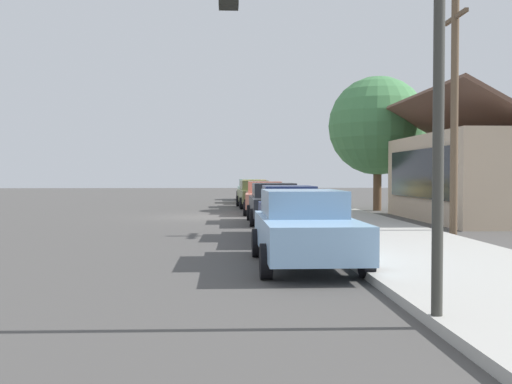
# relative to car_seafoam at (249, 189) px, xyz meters

# --- Properties ---
(ground_plane) EXTENTS (120.00, 120.00, 0.00)m
(ground_plane) POSITION_rel_car_seafoam_xyz_m (18.56, -2.73, -0.81)
(ground_plane) COLOR #4C4947
(sidewalk_curb) EXTENTS (60.00, 4.20, 0.16)m
(sidewalk_curb) POSITION_rel_car_seafoam_xyz_m (18.56, 2.87, -0.73)
(sidewalk_curb) COLOR #B2AFA8
(sidewalk_curb) RESTS_ON ground
(car_seafoam) EXTENTS (4.49, 1.96, 1.59)m
(car_seafoam) POSITION_rel_car_seafoam_xyz_m (0.00, 0.00, 0.00)
(car_seafoam) COLOR #9ED1BC
(car_seafoam) RESTS_ON ground
(car_mustard) EXTENTS (4.85, 2.05, 1.59)m
(car_mustard) POSITION_rel_car_seafoam_xyz_m (5.22, 0.12, 0.00)
(car_mustard) COLOR gold
(car_mustard) RESTS_ON ground
(car_olive) EXTENTS (4.89, 2.12, 1.59)m
(car_olive) POSITION_rel_car_seafoam_xyz_m (10.86, -0.13, 0.00)
(car_olive) COLOR olive
(car_olive) RESTS_ON ground
(car_coral) EXTENTS (4.74, 2.25, 1.59)m
(car_coral) POSITION_rel_car_seafoam_xyz_m (16.28, 0.13, 0.00)
(car_coral) COLOR #EA8C75
(car_coral) RESTS_ON ground
(car_charcoal) EXTENTS (4.62, 2.10, 1.59)m
(car_charcoal) POSITION_rel_car_seafoam_xyz_m (22.00, 0.15, 0.00)
(car_charcoal) COLOR #2D3035
(car_charcoal) RESTS_ON ground
(car_navy) EXTENTS (4.93, 2.00, 1.59)m
(car_navy) POSITION_rel_car_seafoam_xyz_m (27.93, 0.11, 0.00)
(car_navy) COLOR navy
(car_navy) RESTS_ON ground
(car_skyblue) EXTENTS (4.80, 2.11, 1.59)m
(car_skyblue) POSITION_rel_car_seafoam_xyz_m (33.09, -0.11, 0.00)
(car_skyblue) COLOR #8CB7E0
(car_skyblue) RESTS_ON ground
(storefront_building) EXTENTS (9.94, 6.32, 5.32)m
(storefront_building) POSITION_rel_car_seafoam_xyz_m (21.18, 9.25, 1.12)
(storefront_building) COLOR #CCB293
(storefront_building) RESTS_ON ground
(shade_tree) EXTENTS (5.28, 5.28, 7.20)m
(shade_tree) POSITION_rel_car_seafoam_xyz_m (14.07, 6.35, 3.74)
(shade_tree) COLOR brown
(shade_tree) RESTS_ON ground
(traffic_light_main) EXTENTS (0.37, 2.79, 5.20)m
(traffic_light_main) POSITION_rel_car_seafoam_xyz_m (38.25, -0.19, 2.68)
(traffic_light_main) COLOR #383833
(traffic_light_main) RESTS_ON ground
(utility_pole_wooden) EXTENTS (1.80, 0.24, 7.50)m
(utility_pole_wooden) POSITION_rel_car_seafoam_xyz_m (27.02, 5.47, 3.11)
(utility_pole_wooden) COLOR brown
(utility_pole_wooden) RESTS_ON ground
(fire_hydrant_red) EXTENTS (0.22, 0.22, 0.71)m
(fire_hydrant_red) POSITION_rel_car_seafoam_xyz_m (25.99, 1.47, -0.32)
(fire_hydrant_red) COLOR red
(fire_hydrant_red) RESTS_ON sidewalk_curb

